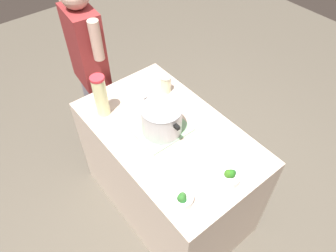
% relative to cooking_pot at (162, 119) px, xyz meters
% --- Properties ---
extents(ground_plane, '(8.00, 8.00, 0.00)m').
position_rel_cooking_pot_xyz_m(ground_plane, '(-0.03, -0.03, -1.03)').
color(ground_plane, '#564F43').
extents(counter_slab, '(1.32, 0.79, 0.92)m').
position_rel_cooking_pot_xyz_m(counter_slab, '(-0.03, -0.03, -0.57)').
color(counter_slab, beige).
rests_on(counter_slab, ground_plane).
extents(dish_cloth, '(0.28, 0.35, 0.01)m').
position_rel_cooking_pot_xyz_m(dish_cloth, '(0.00, 0.00, -0.11)').
color(dish_cloth, '#7FAF80').
rests_on(dish_cloth, counter_slab).
extents(cooking_pot, '(0.34, 0.27, 0.20)m').
position_rel_cooking_pot_xyz_m(cooking_pot, '(0.00, 0.00, 0.00)').
color(cooking_pot, '#B7B7BC').
rests_on(cooking_pot, dish_cloth).
extents(lemonade_pitcher, '(0.10, 0.10, 0.32)m').
position_rel_cooking_pot_xyz_m(lemonade_pitcher, '(0.39, 0.22, 0.05)').
color(lemonade_pitcher, beige).
rests_on(lemonade_pitcher, counter_slab).
extents(mason_jar, '(0.08, 0.08, 0.14)m').
position_rel_cooking_pot_xyz_m(mason_jar, '(0.30, -0.27, -0.04)').
color(mason_jar, beige).
rests_on(mason_jar, counter_slab).
extents(broccoli_bowl_front, '(0.12, 0.12, 0.09)m').
position_rel_cooking_pot_xyz_m(broccoli_bowl_front, '(-0.50, 0.25, -0.08)').
color(broccoli_bowl_front, silver).
rests_on(broccoli_bowl_front, counter_slab).
extents(broccoli_bowl_center, '(0.12, 0.12, 0.09)m').
position_rel_cooking_pot_xyz_m(broccoli_bowl_center, '(-0.56, -0.06, -0.08)').
color(broccoli_bowl_center, silver).
rests_on(broccoli_bowl_center, counter_slab).
extents(person_cook, '(0.50, 0.23, 1.64)m').
position_rel_cooking_pot_xyz_m(person_cook, '(0.89, 0.04, -0.12)').
color(person_cook, slate).
rests_on(person_cook, ground_plane).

